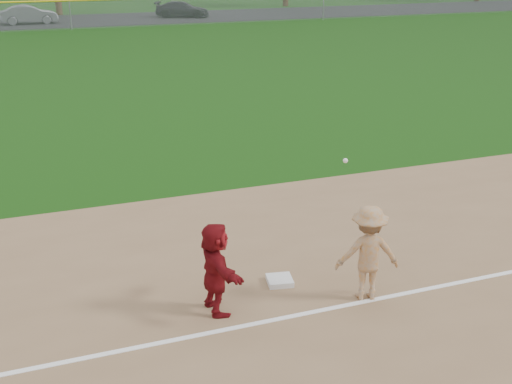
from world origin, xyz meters
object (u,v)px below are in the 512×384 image
object	(u,v)px
first_base	(280,280)
car_mid	(29,15)
car_right	(182,9)
base_runner	(216,268)

from	to	relation	value
first_base	car_mid	size ratio (longest dim) A/B	0.10
car_right	car_mid	bearing A→B (deg)	118.19
car_mid	car_right	bearing A→B (deg)	-88.41
car_mid	base_runner	bearing A→B (deg)	179.51
car_right	first_base	bearing A→B (deg)	-167.60
first_base	base_runner	world-z (taller)	base_runner
first_base	car_mid	bearing A→B (deg)	93.47
first_base	car_right	size ratio (longest dim) A/B	0.10
base_runner	car_right	distance (m)	47.03
base_runner	car_right	size ratio (longest dim) A/B	0.35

